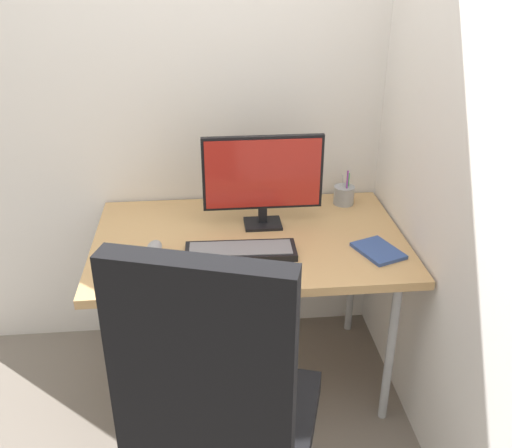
# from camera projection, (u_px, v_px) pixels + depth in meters

# --- Properties ---
(ground_plane) EXTENTS (8.00, 8.00, 0.00)m
(ground_plane) POSITION_uv_depth(u_px,v_px,m) (250.00, 375.00, 2.71)
(ground_plane) COLOR slate
(wall_back) EXTENTS (2.84, 0.04, 2.80)m
(wall_back) POSITION_uv_depth(u_px,v_px,m) (240.00, 49.00, 2.47)
(wall_back) COLOR white
(wall_back) RESTS_ON ground_plane
(wall_side_right) EXTENTS (0.04, 2.39, 2.80)m
(wall_side_right) POSITION_uv_depth(u_px,v_px,m) (452.00, 81.00, 1.94)
(wall_side_right) COLOR white
(wall_side_right) RESTS_ON ground_plane
(desk) EXTENTS (1.27, 0.81, 0.73)m
(desk) POSITION_uv_depth(u_px,v_px,m) (249.00, 248.00, 2.41)
(desk) COLOR tan
(desk) RESTS_ON ground_plane
(office_chair) EXTENTS (0.66, 0.69, 1.22)m
(office_chair) POSITION_uv_depth(u_px,v_px,m) (220.00, 417.00, 1.63)
(office_chair) COLOR black
(office_chair) RESTS_ON ground_plane
(monitor) EXTENTS (0.50, 0.13, 0.39)m
(monitor) POSITION_uv_depth(u_px,v_px,m) (263.00, 176.00, 2.39)
(monitor) COLOR black
(monitor) RESTS_ON desk
(keyboard) EXTENTS (0.43, 0.16, 0.03)m
(keyboard) POSITION_uv_depth(u_px,v_px,m) (241.00, 251.00, 2.25)
(keyboard) COLOR black
(keyboard) RESTS_ON desk
(mouse) EXTENTS (0.07, 0.11, 0.04)m
(mouse) POSITION_uv_depth(u_px,v_px,m) (154.00, 248.00, 2.26)
(mouse) COLOR gray
(mouse) RESTS_ON desk
(pen_holder) EXTENTS (0.09, 0.09, 0.17)m
(pen_holder) POSITION_uv_depth(u_px,v_px,m) (344.00, 195.00, 2.66)
(pen_holder) COLOR #9EA0A5
(pen_holder) RESTS_ON desk
(notebook) EXTENTS (0.20, 0.23, 0.01)m
(notebook) POSITION_uv_depth(u_px,v_px,m) (378.00, 251.00, 2.27)
(notebook) COLOR #334C8C
(notebook) RESTS_ON desk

